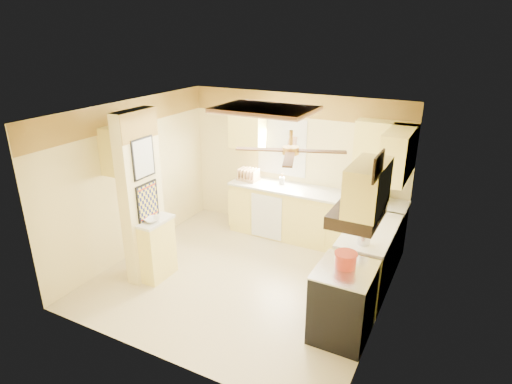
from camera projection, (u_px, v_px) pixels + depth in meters
The scene contains 34 objects.
floor at pixel (243, 278), 6.43m from camera, with size 4.00×4.00×0.00m, color beige.
ceiling at pixel (241, 112), 5.53m from camera, with size 4.00×4.00×0.00m, color white.
wall_back at pixel (295, 165), 7.56m from camera, with size 4.00×4.00×0.00m, color #F3DF94.
wall_front at pixel (153, 263), 4.41m from camera, with size 4.00×4.00×0.00m, color #F3DF94.
wall_left at pixel (133, 179), 6.84m from camera, with size 3.80×3.80×0.00m, color #F3DF94.
wall_right at pixel (388, 230), 5.12m from camera, with size 3.80×3.80×0.00m, color #F3DF94.
wallpaper_border at pixel (296, 105), 7.16m from camera, with size 4.00×0.02×0.40m, color gold.
partition_column at pixel (141, 197), 6.11m from camera, with size 0.20×0.70×2.50m, color #F3DF94.
partition_ledge at pixel (158, 250), 6.30m from camera, with size 0.25×0.55×0.90m, color #FFE874.
ledge_top at pixel (155, 221), 6.13m from camera, with size 0.28×0.58×0.04m, color silver.
lower_cabinets_back at pixel (313, 218), 7.38m from camera, with size 3.00×0.60×0.90m, color #FFE874.
lower_cabinets_right at pixel (369, 260), 6.03m from camera, with size 0.60×1.40×0.90m, color #FFE874.
countertop_back at pixel (314, 192), 7.20m from camera, with size 3.04×0.64×0.04m, color silver.
countertop_right at pixel (371, 230), 5.87m from camera, with size 0.64×1.44×0.04m, color silver.
dishwasher_panel at pixel (266, 217), 7.45m from camera, with size 0.58×0.02×0.80m, color white.
window at pixel (282, 147), 7.54m from camera, with size 0.92×0.02×1.02m.
upper_cab_back_left at pixel (248, 128), 7.56m from camera, with size 0.60×0.35×0.70m, color #FFE874.
upper_cab_back_right at pixel (385, 144), 6.53m from camera, with size 0.90×0.35×0.70m, color #FFE874.
upper_cab_right at pixel (398, 154), 6.02m from camera, with size 0.35×1.00×0.70m, color #FFE874.
upper_cab_left_wall at pixel (127, 148), 6.35m from camera, with size 0.35×0.75×0.70m, color #FFE874.
upper_cab_over_stove at pixel (368, 187), 4.49m from camera, with size 0.35×0.76×0.52m, color #FFE874.
stove at pixel (343, 302), 5.09m from camera, with size 0.68×0.77×0.92m.
range_hood at pixel (357, 214), 4.64m from camera, with size 0.50×0.76×0.14m, color black.
poster_menu at pixel (143, 158), 5.84m from camera, with size 0.02×0.42×0.57m.
poster_nashville at pixel (148, 202), 6.08m from camera, with size 0.02×0.42×0.57m.
ceiling_light_panel at pixel (265, 110), 5.92m from camera, with size 1.35×0.95×0.06m.
ceiling_fan at pixel (291, 150), 4.60m from camera, with size 1.15×1.15×0.26m.
vent_grate at pixel (379, 166), 4.01m from camera, with size 0.02×0.40×0.25m, color black.
microwave at pixel (365, 191), 6.79m from camera, with size 0.56×0.38×0.31m, color white.
bowl at pixel (152, 220), 6.06m from camera, with size 0.22×0.22×0.05m, color white.
dutch_oven at pixel (346, 260), 4.95m from camera, with size 0.27×0.27×0.18m.
kettle at pixel (364, 236), 5.41m from camera, with size 0.16×0.16×0.25m.
dish_rack at pixel (248, 176), 7.71m from camera, with size 0.39×0.30×0.21m.
utensil_crock at pixel (282, 180), 7.51m from camera, with size 0.10×0.10×0.20m.
Camera 1 is at (2.72, -4.83, 3.51)m, focal length 30.00 mm.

